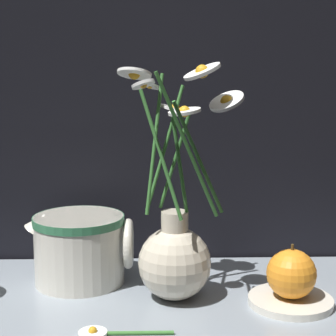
# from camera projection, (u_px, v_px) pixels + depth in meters

# --- Properties ---
(ground_plane) EXTENTS (6.00, 6.00, 0.00)m
(ground_plane) POSITION_uv_depth(u_px,v_px,m) (165.00, 303.00, 0.82)
(ground_plane) COLOR black
(shelf) EXTENTS (0.80, 0.33, 0.01)m
(shelf) POSITION_uv_depth(u_px,v_px,m) (165.00, 299.00, 0.82)
(shelf) COLOR gray
(shelf) RESTS_ON ground_plane
(vase_with_flowers) EXTENTS (0.18, 0.18, 0.33)m
(vase_with_flowers) POSITION_uv_depth(u_px,v_px,m) (175.00, 250.00, 0.79)
(vase_with_flowers) COLOR beige
(vase_with_flowers) RESTS_ON shelf
(ceramic_pitcher) EXTENTS (0.16, 0.14, 0.12)m
(ceramic_pitcher) POSITION_uv_depth(u_px,v_px,m) (80.00, 246.00, 0.86)
(ceramic_pitcher) COLOR beige
(ceramic_pitcher) RESTS_ON shelf
(saucer_plate) EXTENTS (0.12, 0.12, 0.01)m
(saucer_plate) POSITION_uv_depth(u_px,v_px,m) (290.00, 301.00, 0.78)
(saucer_plate) COLOR silver
(saucer_plate) RESTS_ON shelf
(orange_fruit) EXTENTS (0.07, 0.07, 0.08)m
(orange_fruit) POSITION_uv_depth(u_px,v_px,m) (291.00, 274.00, 0.78)
(orange_fruit) COLOR orange
(orange_fruit) RESTS_ON saucer_plate
(loose_daisy) EXTENTS (0.12, 0.04, 0.01)m
(loose_daisy) POSITION_uv_depth(u_px,v_px,m) (104.00, 333.00, 0.69)
(loose_daisy) COLOR #3D7A33
(loose_daisy) RESTS_ON shelf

